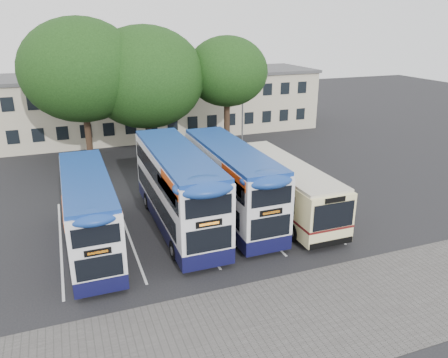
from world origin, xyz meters
name	(u,v)px	position (x,y,z in m)	size (l,w,h in m)	color
ground	(286,251)	(0.00, 0.00, 0.00)	(120.00, 120.00, 0.00)	black
paving_strip	(302,319)	(-2.00, -5.00, 0.01)	(40.00, 6.00, 0.01)	#595654
bay_lines	(188,222)	(-3.75, 5.00, 0.01)	(14.12, 11.00, 0.01)	silver
depot_building	(162,102)	(0.00, 26.99, 3.15)	(32.40, 8.40, 6.20)	beige
lamp_post	(243,90)	(6.00, 19.97, 5.08)	(0.25, 1.05, 9.06)	gray
tree_left	(81,70)	(-8.11, 17.59, 7.58)	(9.03, 9.03, 11.43)	black
tree_mid	(145,77)	(-3.36, 17.58, 6.87)	(9.35, 9.35, 10.85)	black
tree_right	(227,72)	(3.23, 16.87, 7.12)	(6.70, 6.70, 9.99)	black
bus_dd_left	(89,209)	(-9.19, 3.81, 2.18)	(2.30, 9.49, 3.95)	#0F0F37
bus_dd_mid	(177,185)	(-4.37, 4.74, 2.48)	(2.61, 10.78, 4.49)	#0F0F37
bus_dd_right	(231,179)	(-1.16, 4.85, 2.39)	(2.52, 10.40, 4.33)	#0F0F37
bus_single	(283,184)	(2.08, 4.51, 1.77)	(2.67, 10.49, 3.13)	#FCF0A8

